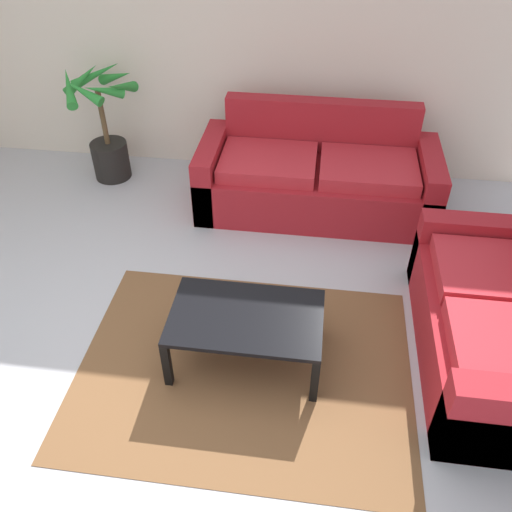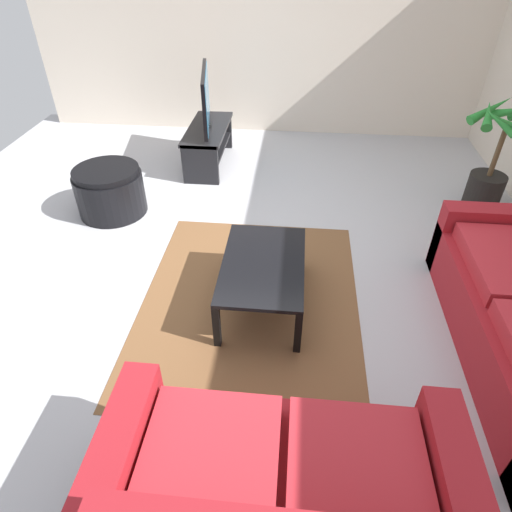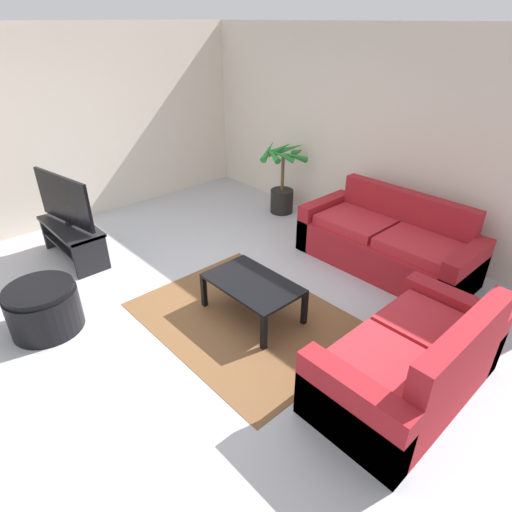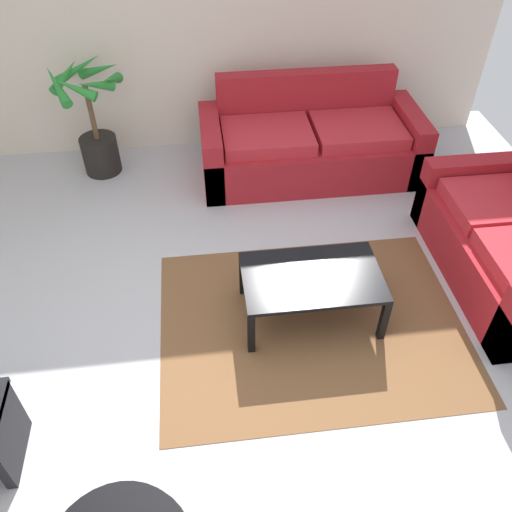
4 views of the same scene
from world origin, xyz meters
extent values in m
plane|color=#B2B2B7|center=(0.00, 0.00, 0.00)|extent=(6.60, 6.60, 0.00)
cube|color=beige|center=(0.00, 3.00, 1.35)|extent=(6.00, 0.06, 2.70)
cube|color=maroon|center=(1.01, 2.25, 0.21)|extent=(2.11, 0.90, 0.42)
cube|color=maroon|center=(1.01, 2.62, 0.66)|extent=(1.75, 0.16, 0.48)
cube|color=maroon|center=(0.05, 2.25, 0.31)|extent=(0.18, 0.90, 0.62)
cube|color=maroon|center=(1.98, 2.25, 0.31)|extent=(0.18, 0.90, 0.62)
cube|color=#B8272F|center=(0.57, 2.20, 0.48)|extent=(0.84, 0.66, 0.12)
cube|color=#B8272F|center=(1.45, 2.20, 0.48)|extent=(0.84, 0.66, 0.12)
cube|color=maroon|center=(2.25, 0.62, 0.21)|extent=(0.90, 1.67, 0.42)
cube|color=maroon|center=(2.25, 1.36, 0.31)|extent=(0.90, 0.18, 0.62)
cube|color=#B8272F|center=(2.20, 0.94, 0.48)|extent=(0.66, 0.61, 0.12)
cube|color=black|center=(-1.28, -0.48, 0.24)|extent=(0.06, 0.41, 0.47)
cube|color=black|center=(0.64, 0.40, 0.39)|extent=(0.98, 0.61, 0.03)
cube|color=black|center=(0.18, 0.11, 0.19)|extent=(0.05, 0.05, 0.37)
cube|color=black|center=(1.11, 0.11, 0.19)|extent=(0.05, 0.05, 0.37)
cube|color=black|center=(0.18, 0.68, 0.19)|extent=(0.05, 0.05, 0.37)
cube|color=black|center=(1.11, 0.68, 0.19)|extent=(0.05, 0.05, 0.37)
cube|color=brown|center=(0.64, 0.30, 0.00)|extent=(2.20, 1.70, 0.01)
cylinder|color=black|center=(-1.05, 2.55, 0.19)|extent=(0.36, 0.36, 0.37)
cylinder|color=brown|center=(-1.05, 2.55, 0.64)|extent=(0.05, 0.05, 0.55)
cone|color=#298832|center=(-0.80, 2.52, 0.97)|extent=(0.16, 0.51, 0.27)
cone|color=#298832|center=(-0.93, 2.75, 0.97)|extent=(0.45, 0.33, 0.26)
cone|color=#298832|center=(-1.14, 2.77, 0.97)|extent=(0.49, 0.27, 0.27)
cone|color=#298832|center=(-1.22, 2.65, 0.97)|extent=(0.28, 0.41, 0.24)
cone|color=#298832|center=(-1.26, 2.44, 0.97)|extent=(0.30, 0.48, 0.27)
cone|color=#298832|center=(-1.10, 2.37, 0.97)|extent=(0.40, 0.20, 0.23)
cone|color=#298832|center=(-0.93, 2.42, 0.97)|extent=(0.34, 0.32, 0.22)
camera|label=1|loc=(1.02, -1.94, 2.86)|focal=37.50mm
camera|label=2|loc=(3.17, 0.59, 2.40)|focal=30.67mm
camera|label=3|loc=(3.32, -2.01, 2.73)|focal=29.73mm
camera|label=4|loc=(-0.07, -2.13, 2.98)|focal=36.76mm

